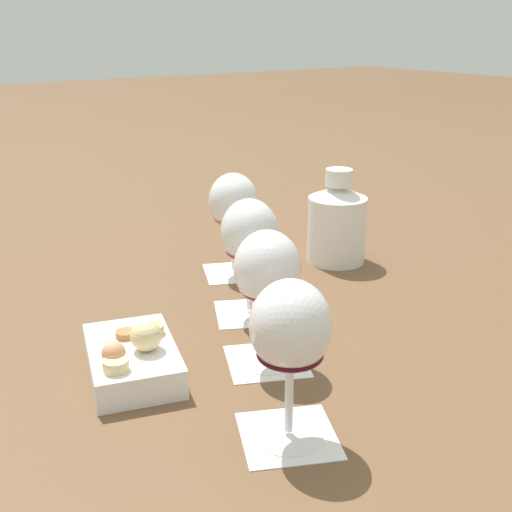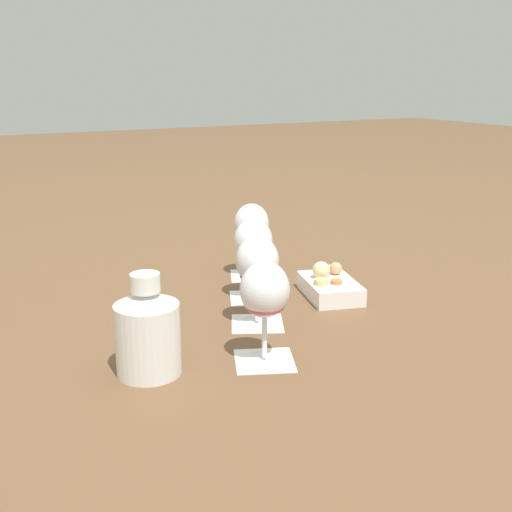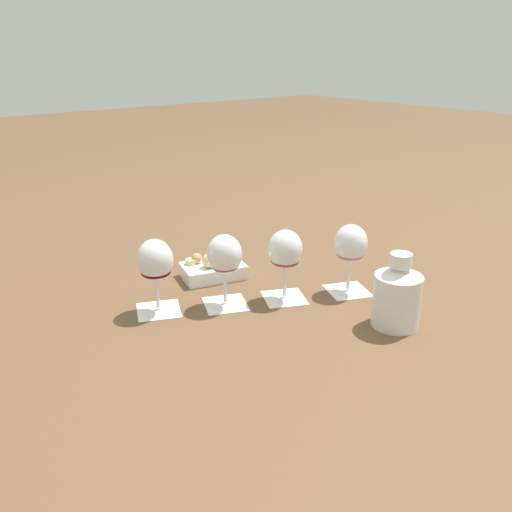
{
  "view_description": "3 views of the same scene",
  "coord_description": "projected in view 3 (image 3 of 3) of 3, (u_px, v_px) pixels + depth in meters",
  "views": [
    {
      "loc": [
        0.62,
        -0.42,
        0.39
      ],
      "look_at": [
        0.0,
        0.0,
        0.11
      ],
      "focal_mm": 45.0,
      "sensor_mm": 36.0,
      "label": 1
    },
    {
      "loc": [
        -1.02,
        0.56,
        0.45
      ],
      "look_at": [
        0.0,
        0.0,
        0.11
      ],
      "focal_mm": 45.0,
      "sensor_mm": 36.0,
      "label": 2
    },
    {
      "loc": [
        0.7,
        0.88,
        0.55
      ],
      "look_at": [
        0.0,
        0.0,
        0.11
      ],
      "focal_mm": 38.0,
      "sensor_mm": 36.0,
      "label": 3
    }
  ],
  "objects": [
    {
      "name": "wine_glass_3",
      "position": [
        155.0,
        263.0,
        1.16
      ],
      "size": [
        0.08,
        0.08,
        0.16
      ],
      "color": "white",
      "rests_on": "tasting_card_3"
    },
    {
      "name": "tasting_card_1",
      "position": [
        284.0,
        298.0,
        1.26
      ],
      "size": [
        0.13,
        0.13,
        0.0
      ],
      "color": "white",
      "rests_on": "ground_plane"
    },
    {
      "name": "wine_glass_1",
      "position": [
        285.0,
        253.0,
        1.22
      ],
      "size": [
        0.08,
        0.08,
        0.16
      ],
      "color": "white",
      "rests_on": "tasting_card_1"
    },
    {
      "name": "tasting_card_2",
      "position": [
        226.0,
        304.0,
        1.23
      ],
      "size": [
        0.12,
        0.12,
        0.0
      ],
      "color": "white",
      "rests_on": "ground_plane"
    },
    {
      "name": "ground_plane",
      "position": [
        256.0,
        300.0,
        1.25
      ],
      "size": [
        8.0,
        8.0,
        0.0
      ],
      "primitive_type": "plane",
      "color": "brown"
    },
    {
      "name": "tasting_card_0",
      "position": [
        348.0,
        291.0,
        1.29
      ],
      "size": [
        0.12,
        0.12,
        0.0
      ],
      "color": "white",
      "rests_on": "ground_plane"
    },
    {
      "name": "tasting_card_3",
      "position": [
        159.0,
        310.0,
        1.2
      ],
      "size": [
        0.12,
        0.12,
        0.0
      ],
      "color": "white",
      "rests_on": "ground_plane"
    },
    {
      "name": "wine_glass_2",
      "position": [
        225.0,
        258.0,
        1.19
      ],
      "size": [
        0.08,
        0.08,
        0.16
      ],
      "color": "white",
      "rests_on": "tasting_card_2"
    },
    {
      "name": "wine_glass_0",
      "position": [
        351.0,
        247.0,
        1.25
      ],
      "size": [
        0.08,
        0.08,
        0.16
      ],
      "color": "white",
      "rests_on": "tasting_card_0"
    },
    {
      "name": "snack_dish",
      "position": [
        213.0,
        269.0,
        1.36
      ],
      "size": [
        0.17,
        0.14,
        0.07
      ],
      "color": "white",
      "rests_on": "ground_plane"
    },
    {
      "name": "ceramic_vase",
      "position": [
        397.0,
        295.0,
        1.11
      ],
      "size": [
        0.1,
        0.1,
        0.16
      ],
      "color": "white",
      "rests_on": "ground_plane"
    }
  ]
}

